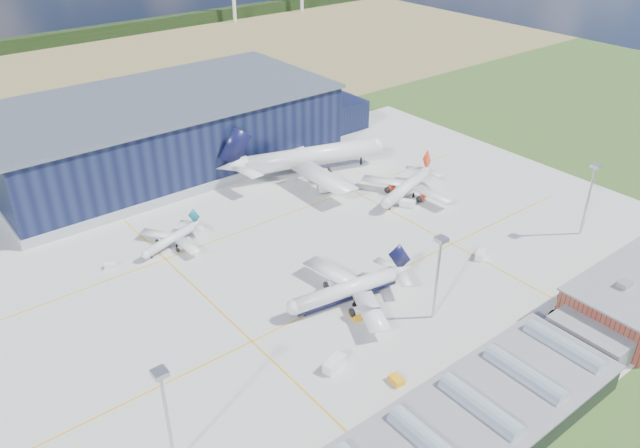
{
  "coord_description": "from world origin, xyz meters",
  "views": [
    {
      "loc": [
        -87.5,
        -108.4,
        96.67
      ],
      "look_at": [
        9.94,
        14.78,
        6.42
      ],
      "focal_mm": 35.0,
      "sensor_mm": 36.0,
      "label": 1
    }
  ],
  "objects_px": {
    "hangar": "(170,133)",
    "airliner_regional": "(169,236)",
    "gse_cart_b": "(110,266)",
    "light_mast_center": "(438,265)",
    "gse_van_a": "(334,364)",
    "light_mast_east": "(591,188)",
    "airliner_widebody": "(311,147)",
    "gse_van_b": "(407,203)",
    "gse_tug_a": "(356,315)",
    "car_a": "(587,291)",
    "airliner_navy": "(346,283)",
    "car_b": "(553,313)",
    "airliner_red": "(406,182)",
    "light_mast_west": "(165,403)",
    "gse_tug_b": "(397,380)",
    "gse_van_c": "(481,255)"
  },
  "relations": [
    {
      "from": "light_mast_center",
      "to": "airliner_navy",
      "type": "relative_size",
      "value": 0.62
    },
    {
      "from": "car_a",
      "to": "gse_van_b",
      "type": "bearing_deg",
      "value": 25.41
    },
    {
      "from": "gse_van_a",
      "to": "light_mast_east",
      "type": "bearing_deg",
      "value": -106.38
    },
    {
      "from": "hangar",
      "to": "gse_cart_b",
      "type": "height_order",
      "value": "hangar"
    },
    {
      "from": "airliner_navy",
      "to": "airliner_widebody",
      "type": "bearing_deg",
      "value": -112.18
    },
    {
      "from": "airliner_widebody",
      "to": "gse_van_b",
      "type": "xyz_separation_m",
      "value": [
        8.85,
        -39.81,
        -9.1
      ]
    },
    {
      "from": "airliner_widebody",
      "to": "gse_van_b",
      "type": "bearing_deg",
      "value": -60.45
    },
    {
      "from": "airliner_navy",
      "to": "gse_cart_b",
      "type": "distance_m",
      "value": 66.7
    },
    {
      "from": "gse_tug_b",
      "to": "gse_van_a",
      "type": "xyz_separation_m",
      "value": [
        -7.63,
        11.82,
        0.54
      ]
    },
    {
      "from": "airliner_widebody",
      "to": "gse_cart_b",
      "type": "bearing_deg",
      "value": -153.12
    },
    {
      "from": "light_mast_east",
      "to": "airliner_regional",
      "type": "height_order",
      "value": "light_mast_east"
    },
    {
      "from": "airliner_regional",
      "to": "gse_van_a",
      "type": "relative_size",
      "value": 4.12
    },
    {
      "from": "gse_cart_b",
      "to": "car_b",
      "type": "bearing_deg",
      "value": -113.0
    },
    {
      "from": "airliner_navy",
      "to": "gse_tug_b",
      "type": "bearing_deg",
      "value": 80.3
    },
    {
      "from": "gse_van_a",
      "to": "airliner_regional",
      "type": "bearing_deg",
      "value": -11.25
    },
    {
      "from": "light_mast_center",
      "to": "light_mast_east",
      "type": "distance_m",
      "value": 65.0
    },
    {
      "from": "gse_van_a",
      "to": "gse_cart_b",
      "type": "distance_m",
      "value": 73.11
    },
    {
      "from": "light_mast_center",
      "to": "gse_van_a",
      "type": "height_order",
      "value": "light_mast_center"
    },
    {
      "from": "light_mast_center",
      "to": "gse_cart_b",
      "type": "bearing_deg",
      "value": 127.39
    },
    {
      "from": "airliner_regional",
      "to": "gse_cart_b",
      "type": "height_order",
      "value": "airliner_regional"
    },
    {
      "from": "airliner_navy",
      "to": "gse_tug_b",
      "type": "relative_size",
      "value": 11.19
    },
    {
      "from": "airliner_navy",
      "to": "gse_van_c",
      "type": "distance_m",
      "value": 44.67
    },
    {
      "from": "gse_tug_a",
      "to": "gse_van_a",
      "type": "height_order",
      "value": "gse_van_a"
    },
    {
      "from": "airliner_red",
      "to": "gse_tug_a",
      "type": "relative_size",
      "value": 9.25
    },
    {
      "from": "light_mast_east",
      "to": "airliner_widebody",
      "type": "bearing_deg",
      "value": 113.84
    },
    {
      "from": "gse_van_b",
      "to": "gse_cart_b",
      "type": "relative_size",
      "value": 1.59
    },
    {
      "from": "light_mast_east",
      "to": "airliner_widebody",
      "type": "xyz_separation_m",
      "value": [
        -37.4,
        84.64,
        -5.2
      ]
    },
    {
      "from": "light_mast_east",
      "to": "hangar",
      "type": "bearing_deg",
      "value": 120.05
    },
    {
      "from": "airliner_red",
      "to": "airliner_regional",
      "type": "bearing_deg",
      "value": -32.3
    },
    {
      "from": "gse_van_c",
      "to": "car_a",
      "type": "height_order",
      "value": "gse_van_c"
    },
    {
      "from": "light_mast_west",
      "to": "gse_tug_a",
      "type": "xyz_separation_m",
      "value": [
        55.05,
        11.72,
        -14.65
      ]
    },
    {
      "from": "light_mast_center",
      "to": "gse_tug_b",
      "type": "height_order",
      "value": "light_mast_center"
    },
    {
      "from": "light_mast_center",
      "to": "light_mast_east",
      "type": "bearing_deg",
      "value": 0.0
    },
    {
      "from": "gse_van_b",
      "to": "gse_cart_b",
      "type": "distance_m",
      "value": 93.88
    },
    {
      "from": "gse_van_b",
      "to": "car_a",
      "type": "bearing_deg",
      "value": -121.18
    },
    {
      "from": "car_b",
      "to": "gse_van_a",
      "type": "bearing_deg",
      "value": 68.63
    },
    {
      "from": "airliner_navy",
      "to": "airliner_widebody",
      "type": "relative_size",
      "value": 0.59
    },
    {
      "from": "gse_tug_a",
      "to": "gse_tug_b",
      "type": "height_order",
      "value": "gse_tug_a"
    },
    {
      "from": "gse_tug_b",
      "to": "gse_cart_b",
      "type": "distance_m",
      "value": 86.82
    },
    {
      "from": "airliner_widebody",
      "to": "gse_van_c",
      "type": "bearing_deg",
      "value": -70.65
    },
    {
      "from": "light_mast_west",
      "to": "airliner_red",
      "type": "bearing_deg",
      "value": 24.31
    },
    {
      "from": "gse_van_b",
      "to": "gse_van_c",
      "type": "relative_size",
      "value": 1.09
    },
    {
      "from": "hangar",
      "to": "light_mast_east",
      "type": "bearing_deg",
      "value": -59.95
    },
    {
      "from": "gse_van_a",
      "to": "car_b",
      "type": "xyz_separation_m",
      "value": [
        54.61,
        -19.22,
        -0.69
      ]
    },
    {
      "from": "hangar",
      "to": "airliner_regional",
      "type": "distance_m",
      "value": 62.28
    },
    {
      "from": "gse_van_a",
      "to": "car_a",
      "type": "height_order",
      "value": "gse_van_a"
    },
    {
      "from": "airliner_navy",
      "to": "car_b",
      "type": "distance_m",
      "value": 52.05
    },
    {
      "from": "gse_van_a",
      "to": "light_mast_west",
      "type": "bearing_deg",
      "value": 76.11
    },
    {
      "from": "airliner_navy",
      "to": "gse_van_a",
      "type": "xyz_separation_m",
      "value": [
        -17.42,
        -16.78,
        -4.82
      ]
    },
    {
      "from": "airliner_red",
      "to": "gse_van_a",
      "type": "bearing_deg",
      "value": 16.76
    }
  ]
}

